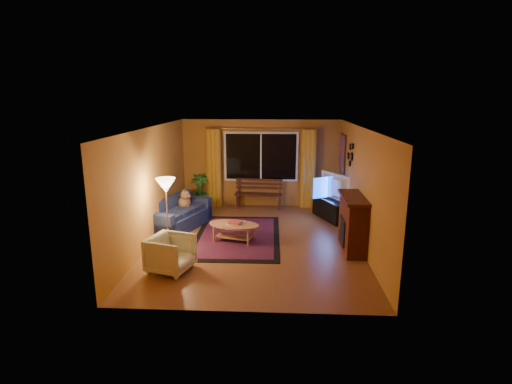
{
  "coord_description": "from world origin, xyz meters",
  "views": [
    {
      "loc": [
        0.46,
        -8.36,
        3.14
      ],
      "look_at": [
        0.0,
        0.3,
        1.05
      ],
      "focal_mm": 28.0,
      "sensor_mm": 36.0,
      "label": 1
    }
  ],
  "objects_px": {
    "sofa": "(179,214)",
    "armchair": "(171,252)",
    "bench": "(258,201)",
    "coffee_table": "(234,233)",
    "tv_console": "(331,209)",
    "floor_lamp": "(167,214)"
  },
  "relations": [
    {
      "from": "bench",
      "to": "armchair",
      "type": "distance_m",
      "value": 4.56
    },
    {
      "from": "sofa",
      "to": "armchair",
      "type": "xyz_separation_m",
      "value": [
        0.44,
        -2.41,
        -0.0
      ]
    },
    {
      "from": "sofa",
      "to": "floor_lamp",
      "type": "relative_size",
      "value": 1.21
    },
    {
      "from": "armchair",
      "to": "tv_console",
      "type": "distance_m",
      "value": 4.76
    },
    {
      "from": "floor_lamp",
      "to": "armchair",
      "type": "bearing_deg",
      "value": -72.62
    },
    {
      "from": "bench",
      "to": "armchair",
      "type": "height_order",
      "value": "armchair"
    },
    {
      "from": "tv_console",
      "to": "coffee_table",
      "type": "bearing_deg",
      "value": -164.41
    },
    {
      "from": "bench",
      "to": "coffee_table",
      "type": "relative_size",
      "value": 1.18
    },
    {
      "from": "bench",
      "to": "floor_lamp",
      "type": "relative_size",
      "value": 0.88
    },
    {
      "from": "coffee_table",
      "to": "floor_lamp",
      "type": "bearing_deg",
      "value": -158.08
    },
    {
      "from": "sofa",
      "to": "armchair",
      "type": "relative_size",
      "value": 2.5
    },
    {
      "from": "sofa",
      "to": "floor_lamp",
      "type": "xyz_separation_m",
      "value": [
        0.11,
        -1.36,
        0.39
      ]
    },
    {
      "from": "armchair",
      "to": "coffee_table",
      "type": "height_order",
      "value": "armchair"
    },
    {
      "from": "bench",
      "to": "sofa",
      "type": "bearing_deg",
      "value": -129.35
    },
    {
      "from": "bench",
      "to": "sofa",
      "type": "xyz_separation_m",
      "value": [
        -1.84,
        -1.93,
        0.17
      ]
    },
    {
      "from": "bench",
      "to": "tv_console",
      "type": "distance_m",
      "value": 2.17
    },
    {
      "from": "sofa",
      "to": "tv_console",
      "type": "relative_size",
      "value": 1.46
    },
    {
      "from": "bench",
      "to": "armchair",
      "type": "xyz_separation_m",
      "value": [
        -1.4,
        -4.34,
        0.17
      ]
    },
    {
      "from": "floor_lamp",
      "to": "tv_console",
      "type": "height_order",
      "value": "floor_lamp"
    },
    {
      "from": "armchair",
      "to": "floor_lamp",
      "type": "bearing_deg",
      "value": 34.02
    },
    {
      "from": "floor_lamp",
      "to": "tv_console",
      "type": "relative_size",
      "value": 1.21
    },
    {
      "from": "sofa",
      "to": "coffee_table",
      "type": "xyz_separation_m",
      "value": [
        1.43,
        -0.83,
        -0.17
      ]
    }
  ]
}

